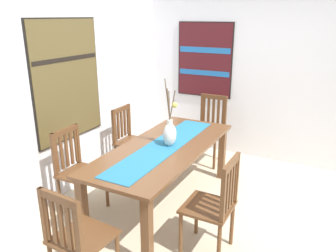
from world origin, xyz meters
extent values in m
cube|color=beige|center=(0.00, 0.00, -0.01)|extent=(6.40, 6.40, 0.03)
cube|color=silver|center=(0.00, 1.86, 1.35)|extent=(6.40, 0.12, 2.70)
cube|color=silver|center=(1.86, 0.00, 1.35)|extent=(0.12, 6.40, 2.70)
cube|color=brown|center=(-0.07, 0.59, 0.71)|extent=(2.06, 0.86, 0.03)
cube|color=brown|center=(-1.02, 0.24, 0.35)|extent=(0.08, 0.08, 0.69)
cube|color=brown|center=(0.89, 0.24, 0.35)|extent=(0.08, 0.08, 0.69)
cube|color=brown|center=(-1.02, 0.94, 0.35)|extent=(0.08, 0.08, 0.69)
cube|color=brown|center=(0.89, 0.94, 0.35)|extent=(0.08, 0.08, 0.69)
cube|color=#236B93|center=(-0.07, 0.59, 0.73)|extent=(1.90, 0.36, 0.01)
ellipsoid|color=silver|center=(-0.03, 0.54, 0.85)|extent=(0.16, 0.14, 0.26)
cylinder|color=silver|center=(-0.03, 0.54, 1.00)|extent=(0.06, 0.06, 0.05)
cylinder|color=brown|center=(-0.05, 0.55, 1.19)|extent=(0.05, 0.03, 0.34)
cylinder|color=brown|center=(-0.01, 0.55, 1.17)|extent=(0.04, 0.04, 0.30)
cylinder|color=brown|center=(-0.01, 0.52, 1.18)|extent=(0.06, 0.05, 0.31)
cylinder|color=brown|center=(-0.04, 0.57, 1.24)|extent=(0.02, 0.06, 0.44)
sphere|color=#E5CC4C|center=(0.00, 0.50, 1.18)|extent=(0.06, 0.06, 0.06)
cube|color=brown|center=(-1.41, 0.58, 0.45)|extent=(0.45, 0.45, 0.03)
cylinder|color=brown|center=(-1.22, 0.74, 0.22)|extent=(0.04, 0.04, 0.44)
cube|color=brown|center=(-1.59, 0.77, 0.69)|extent=(0.04, 0.04, 0.45)
cube|color=brown|center=(-1.61, 0.41, 0.69)|extent=(0.04, 0.04, 0.45)
cube|color=brown|center=(-1.60, 0.59, 0.88)|extent=(0.06, 0.38, 0.06)
cube|color=brown|center=(-1.59, 0.74, 0.67)|extent=(0.02, 0.04, 0.36)
cube|color=brown|center=(-1.59, 0.67, 0.67)|extent=(0.02, 0.04, 0.36)
cube|color=brown|center=(-1.60, 0.59, 0.67)|extent=(0.02, 0.04, 0.36)
cube|color=brown|center=(-1.60, 0.51, 0.67)|extent=(0.02, 0.04, 0.36)
cube|color=brown|center=(-1.61, 0.44, 0.67)|extent=(0.02, 0.04, 0.36)
cube|color=brown|center=(-0.56, -0.12, 0.45)|extent=(0.42, 0.42, 0.03)
cylinder|color=brown|center=(-0.74, 0.06, 0.22)|extent=(0.04, 0.04, 0.44)
cylinder|color=brown|center=(-0.38, 0.06, 0.22)|extent=(0.04, 0.04, 0.44)
cylinder|color=brown|center=(-0.74, -0.30, 0.22)|extent=(0.04, 0.04, 0.44)
cylinder|color=brown|center=(-0.38, -0.30, 0.22)|extent=(0.04, 0.04, 0.44)
cube|color=brown|center=(-0.74, -0.31, 0.70)|extent=(0.04, 0.04, 0.48)
cube|color=brown|center=(-0.38, -0.31, 0.70)|extent=(0.04, 0.04, 0.48)
cube|color=brown|center=(-0.56, -0.31, 0.91)|extent=(0.38, 0.03, 0.06)
cube|color=brown|center=(-0.71, -0.31, 0.69)|extent=(0.04, 0.02, 0.39)
cube|color=brown|center=(-0.64, -0.31, 0.69)|extent=(0.04, 0.02, 0.39)
cube|color=brown|center=(-0.56, -0.31, 0.69)|extent=(0.04, 0.02, 0.39)
cube|color=brown|center=(-0.49, -0.31, 0.69)|extent=(0.04, 0.02, 0.39)
cube|color=brown|center=(-0.41, -0.31, 0.69)|extent=(0.04, 0.02, 0.39)
cube|color=brown|center=(0.47, 1.34, 0.45)|extent=(0.42, 0.42, 0.03)
cylinder|color=brown|center=(0.65, 1.16, 0.22)|extent=(0.04, 0.04, 0.44)
cylinder|color=brown|center=(0.29, 1.16, 0.22)|extent=(0.04, 0.04, 0.44)
cylinder|color=brown|center=(0.65, 1.52, 0.22)|extent=(0.04, 0.04, 0.44)
cylinder|color=brown|center=(0.29, 1.52, 0.22)|extent=(0.04, 0.04, 0.44)
cube|color=brown|center=(0.65, 1.53, 0.69)|extent=(0.04, 0.04, 0.46)
cube|color=brown|center=(0.29, 1.53, 0.69)|extent=(0.04, 0.04, 0.46)
cube|color=brown|center=(0.47, 1.53, 0.89)|extent=(0.38, 0.04, 0.06)
cube|color=brown|center=(0.62, 1.53, 0.68)|extent=(0.04, 0.02, 0.37)
cube|color=brown|center=(0.55, 1.53, 0.68)|extent=(0.04, 0.02, 0.37)
cube|color=brown|center=(0.47, 1.53, 0.68)|extent=(0.04, 0.02, 0.37)
cube|color=brown|center=(0.39, 1.53, 0.68)|extent=(0.04, 0.02, 0.37)
cube|color=brown|center=(0.32, 1.53, 0.68)|extent=(0.04, 0.02, 0.37)
cube|color=brown|center=(1.27, 0.59, 0.45)|extent=(0.43, 0.43, 0.03)
cylinder|color=brown|center=(1.09, 0.41, 0.22)|extent=(0.04, 0.04, 0.44)
cylinder|color=brown|center=(1.09, 0.77, 0.22)|extent=(0.04, 0.04, 0.44)
cylinder|color=brown|center=(1.45, 0.41, 0.22)|extent=(0.04, 0.04, 0.44)
cylinder|color=brown|center=(1.45, 0.77, 0.22)|extent=(0.04, 0.04, 0.44)
cube|color=brown|center=(1.46, 0.41, 0.72)|extent=(0.04, 0.04, 0.52)
cube|color=brown|center=(1.46, 0.77, 0.72)|extent=(0.04, 0.04, 0.52)
cube|color=brown|center=(1.46, 0.59, 0.95)|extent=(0.04, 0.38, 0.06)
cube|color=brown|center=(1.46, 0.44, 0.71)|extent=(0.02, 0.04, 0.43)
cube|color=brown|center=(1.46, 0.51, 0.71)|extent=(0.02, 0.04, 0.43)
cube|color=brown|center=(1.46, 0.59, 0.71)|extent=(0.02, 0.04, 0.43)
cube|color=brown|center=(1.46, 0.67, 0.71)|extent=(0.02, 0.04, 0.43)
cube|color=brown|center=(1.46, 0.74, 0.71)|extent=(0.02, 0.04, 0.43)
cube|color=brown|center=(-0.57, 1.33, 0.45)|extent=(0.43, 0.43, 0.03)
cylinder|color=brown|center=(-0.39, 1.15, 0.22)|extent=(0.04, 0.04, 0.44)
cylinder|color=brown|center=(-0.75, 1.15, 0.22)|extent=(0.04, 0.04, 0.44)
cylinder|color=brown|center=(-0.39, 1.51, 0.22)|extent=(0.04, 0.04, 0.44)
cylinder|color=brown|center=(-0.75, 1.51, 0.22)|extent=(0.04, 0.04, 0.44)
cube|color=brown|center=(-0.39, 1.52, 0.70)|extent=(0.04, 0.04, 0.47)
cube|color=brown|center=(-0.75, 1.52, 0.70)|extent=(0.04, 0.04, 0.47)
cube|color=brown|center=(-0.57, 1.52, 0.90)|extent=(0.38, 0.04, 0.06)
cube|color=brown|center=(-0.42, 1.52, 0.68)|extent=(0.04, 0.02, 0.38)
cube|color=brown|center=(-0.50, 1.52, 0.68)|extent=(0.04, 0.02, 0.38)
cube|color=brown|center=(-0.57, 1.52, 0.68)|extent=(0.04, 0.02, 0.38)
cube|color=brown|center=(-0.65, 1.52, 0.68)|extent=(0.04, 0.02, 0.38)
cube|color=brown|center=(-0.73, 1.52, 0.68)|extent=(0.04, 0.02, 0.38)
cube|color=black|center=(-0.19, 1.80, 1.36)|extent=(1.05, 0.04, 1.39)
cube|color=brown|center=(-0.19, 1.78, 1.36)|extent=(1.02, 0.01, 1.36)
cube|color=black|center=(-0.19, 1.77, 1.60)|extent=(0.99, 0.00, 0.05)
cube|color=black|center=(1.80, 0.89, 1.42)|extent=(0.04, 0.87, 1.12)
cube|color=#471419|center=(1.78, 0.89, 1.42)|extent=(0.01, 0.84, 1.09)
cube|color=#1E60A8|center=(1.77, 0.89, 1.23)|extent=(0.00, 0.81, 0.08)
cube|color=#1E60A8|center=(1.77, 0.89, 1.57)|extent=(0.00, 0.81, 0.08)
camera|label=1|loc=(-3.03, -1.02, 2.08)|focal=35.82mm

